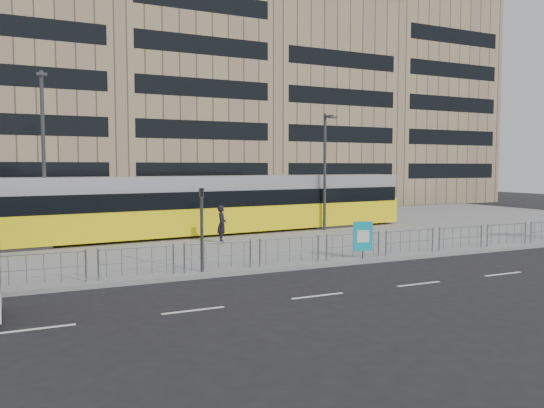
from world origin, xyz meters
name	(u,v)px	position (x,y,z in m)	size (l,w,h in m)	color
ground	(311,269)	(0.00, 0.00, 0.00)	(120.00, 120.00, 0.00)	black
plaza	(214,233)	(0.00, 12.00, 0.07)	(64.00, 24.00, 0.15)	gray
kerb	(311,266)	(0.00, 0.05, 0.07)	(64.00, 0.25, 0.17)	gray
building_row	(155,76)	(1.55, 34.27, 12.91)	(70.40, 18.40, 31.20)	brown
pedestrian_barrier	(347,239)	(2.00, 0.50, 0.98)	(32.07, 0.07, 1.10)	gray
road_markings	(395,287)	(1.00, -4.00, 0.01)	(62.00, 0.12, 0.01)	white
tram	(193,206)	(-1.64, 10.68, 1.83)	(28.57, 5.53, 3.35)	yellow
ad_panel	(363,237)	(2.71, 0.40, 1.07)	(0.82, 0.30, 1.57)	#2D2D30
pedestrian	(222,224)	(-1.14, 7.32, 1.11)	(0.70, 0.46, 1.91)	black
traffic_light_west	(202,219)	(-4.33, 0.50, 2.12)	(0.17, 0.20, 3.10)	#2D2D30
lamp_post_west	(44,152)	(-9.35, 9.33, 4.73)	(0.45, 1.04, 8.40)	#2D2D30
lamp_post_east	(325,166)	(6.43, 9.81, 4.07)	(0.45, 1.04, 7.10)	#2D2D30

